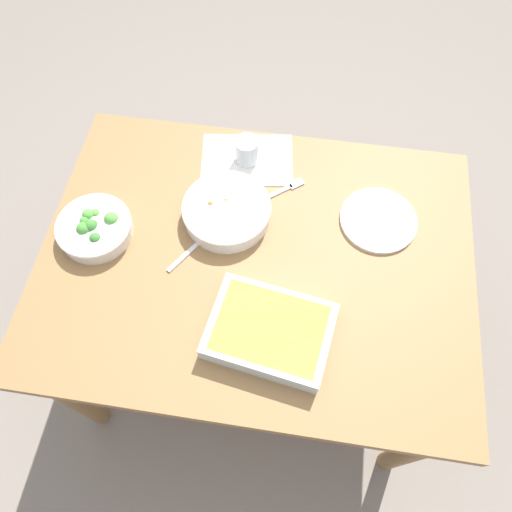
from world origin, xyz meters
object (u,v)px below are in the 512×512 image
stew_bowl (227,211)px  side_plate (378,220)px  broccoli_bowl (95,228)px  spoon_by_stew (197,244)px  fork_on_table (281,191)px  baking_dish (270,331)px  drink_cup (247,152)px

stew_bowl → side_plate: (0.43, 0.05, -0.03)m
broccoli_bowl → side_plate: broccoli_bowl is taller
broccoli_bowl → side_plate: (0.79, 0.16, -0.02)m
spoon_by_stew → fork_on_table: 0.30m
side_plate → fork_on_table: 0.30m
stew_bowl → baking_dish: baking_dish is taller
broccoli_bowl → fork_on_table: size_ratio=1.40×
stew_bowl → baking_dish: 0.38m
side_plate → fork_on_table: bearing=167.8°
drink_cup → side_plate: drink_cup is taller
baking_dish → broccoli_bowl: bearing=156.6°
side_plate → baking_dish: bearing=-124.3°
baking_dish → side_plate: bearing=55.7°
baking_dish → side_plate: baking_dish is taller
drink_cup → spoon_by_stew: (-0.09, -0.32, -0.03)m
baking_dish → spoon_by_stew: bearing=135.4°
broccoli_bowl → side_plate: bearing=11.4°
stew_bowl → broccoli_bowl: size_ratio=1.20×
stew_bowl → baking_dish: bearing=-63.3°
fork_on_table → stew_bowl: bearing=-141.9°
broccoli_bowl → spoon_by_stew: 0.29m
drink_cup → spoon_by_stew: drink_cup is taller
fork_on_table → baking_dish: bearing=-86.8°
stew_bowl → broccoli_bowl: (-0.36, -0.11, -0.00)m
broccoli_bowl → drink_cup: bearing=40.5°
broccoli_bowl → spoon_by_stew: (0.29, 0.01, -0.03)m
side_plate → spoon_by_stew: bearing=-162.9°
stew_bowl → broccoli_bowl: broccoli_bowl is taller
broccoli_bowl → baking_dish: (0.52, -0.23, 0.00)m
broccoli_bowl → side_plate: size_ratio=0.96×
broccoli_bowl → baking_dish: size_ratio=0.64×
broccoli_bowl → fork_on_table: broccoli_bowl is taller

